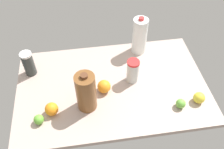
{
  "coord_description": "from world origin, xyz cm",
  "views": [
    {
      "loc": [
        15.24,
        100.93,
        125.05
      ],
      "look_at": [
        0.0,
        0.0,
        13.0
      ],
      "focal_mm": 40.0,
      "sensor_mm": 36.0,
      "label": 1
    }
  ],
  "objects_px": {
    "orange_beside_bowl": "(104,87)",
    "lime_near_front": "(181,104)",
    "tumbler_cup": "(133,71)",
    "orange_far_back": "(52,109)",
    "lime_loose": "(39,120)",
    "chocolate_milk_jug": "(86,92)",
    "shaker_bottle": "(29,64)",
    "lemon_by_jug": "(199,98)",
    "milk_jug": "(140,36)"
  },
  "relations": [
    {
      "from": "orange_beside_bowl",
      "to": "lime_near_front",
      "type": "xyz_separation_m",
      "value": [
        -0.43,
        0.19,
        -0.01
      ]
    },
    {
      "from": "orange_beside_bowl",
      "to": "tumbler_cup",
      "type": "bearing_deg",
      "value": -161.71
    },
    {
      "from": "orange_far_back",
      "to": "lime_loose",
      "type": "distance_m",
      "value": 0.09
    },
    {
      "from": "orange_beside_bowl",
      "to": "lime_loose",
      "type": "height_order",
      "value": "orange_beside_bowl"
    },
    {
      "from": "chocolate_milk_jug",
      "to": "lime_near_front",
      "type": "height_order",
      "value": "chocolate_milk_jug"
    },
    {
      "from": "shaker_bottle",
      "to": "chocolate_milk_jug",
      "type": "height_order",
      "value": "chocolate_milk_jug"
    },
    {
      "from": "shaker_bottle",
      "to": "lime_near_front",
      "type": "height_order",
      "value": "shaker_bottle"
    },
    {
      "from": "lime_near_front",
      "to": "orange_far_back",
      "type": "relative_size",
      "value": 0.74
    },
    {
      "from": "chocolate_milk_jug",
      "to": "orange_beside_bowl",
      "type": "relative_size",
      "value": 3.29
    },
    {
      "from": "lemon_by_jug",
      "to": "lime_loose",
      "type": "distance_m",
      "value": 0.94
    },
    {
      "from": "chocolate_milk_jug",
      "to": "lime_loose",
      "type": "xyz_separation_m",
      "value": [
        0.28,
        0.07,
        -0.1
      ]
    },
    {
      "from": "shaker_bottle",
      "to": "tumbler_cup",
      "type": "xyz_separation_m",
      "value": [
        -0.65,
        0.16,
        -0.0
      ]
    },
    {
      "from": "shaker_bottle",
      "to": "orange_far_back",
      "type": "xyz_separation_m",
      "value": [
        -0.14,
        0.34,
        -0.05
      ]
    },
    {
      "from": "shaker_bottle",
      "to": "tumbler_cup",
      "type": "relative_size",
      "value": 1.05
    },
    {
      "from": "shaker_bottle",
      "to": "orange_beside_bowl",
      "type": "xyz_separation_m",
      "value": [
        -0.46,
        0.22,
        -0.05
      ]
    },
    {
      "from": "lemon_by_jug",
      "to": "lime_loose",
      "type": "bearing_deg",
      "value": 0.39
    },
    {
      "from": "lime_loose",
      "to": "milk_jug",
      "type": "bearing_deg",
      "value": -143.32
    },
    {
      "from": "lime_loose",
      "to": "shaker_bottle",
      "type": "bearing_deg",
      "value": -79.96
    },
    {
      "from": "shaker_bottle",
      "to": "orange_far_back",
      "type": "bearing_deg",
      "value": 112.49
    },
    {
      "from": "chocolate_milk_jug",
      "to": "tumbler_cup",
      "type": "height_order",
      "value": "chocolate_milk_jug"
    },
    {
      "from": "shaker_bottle",
      "to": "chocolate_milk_jug",
      "type": "bearing_deg",
      "value": 137.3
    },
    {
      "from": "lime_loose",
      "to": "chocolate_milk_jug",
      "type": "bearing_deg",
      "value": -164.85
    },
    {
      "from": "shaker_bottle",
      "to": "orange_far_back",
      "type": "distance_m",
      "value": 0.37
    },
    {
      "from": "shaker_bottle",
      "to": "orange_far_back",
      "type": "height_order",
      "value": "shaker_bottle"
    },
    {
      "from": "shaker_bottle",
      "to": "lime_loose",
      "type": "xyz_separation_m",
      "value": [
        -0.07,
        0.39,
        -0.06
      ]
    },
    {
      "from": "chocolate_milk_jug",
      "to": "lemon_by_jug",
      "type": "height_order",
      "value": "chocolate_milk_jug"
    },
    {
      "from": "lemon_by_jug",
      "to": "orange_far_back",
      "type": "xyz_separation_m",
      "value": [
        0.86,
        -0.05,
        0.0
      ]
    },
    {
      "from": "orange_far_back",
      "to": "lime_loose",
      "type": "relative_size",
      "value": 1.36
    },
    {
      "from": "lime_near_front",
      "to": "lime_loose",
      "type": "bearing_deg",
      "value": -1.0
    },
    {
      "from": "shaker_bottle",
      "to": "lemon_by_jug",
      "type": "distance_m",
      "value": 1.08
    },
    {
      "from": "lemon_by_jug",
      "to": "lime_near_front",
      "type": "bearing_deg",
      "value": 9.74
    },
    {
      "from": "milk_jug",
      "to": "chocolate_milk_jug",
      "type": "relative_size",
      "value": 1.05
    },
    {
      "from": "lemon_by_jug",
      "to": "lime_loose",
      "type": "relative_size",
      "value": 1.22
    },
    {
      "from": "tumbler_cup",
      "to": "lime_near_front",
      "type": "height_order",
      "value": "tumbler_cup"
    },
    {
      "from": "lemon_by_jug",
      "to": "orange_far_back",
      "type": "distance_m",
      "value": 0.87
    },
    {
      "from": "milk_jug",
      "to": "chocolate_milk_jug",
      "type": "height_order",
      "value": "milk_jug"
    },
    {
      "from": "milk_jug",
      "to": "lemon_by_jug",
      "type": "relative_size",
      "value": 4.11
    },
    {
      "from": "lime_loose",
      "to": "lemon_by_jug",
      "type": "bearing_deg",
      "value": -179.61
    },
    {
      "from": "lime_loose",
      "to": "orange_beside_bowl",
      "type": "bearing_deg",
      "value": -156.21
    },
    {
      "from": "lemon_by_jug",
      "to": "lime_loose",
      "type": "xyz_separation_m",
      "value": [
        0.94,
        0.01,
        -0.01
      ]
    },
    {
      "from": "tumbler_cup",
      "to": "orange_far_back",
      "type": "relative_size",
      "value": 2.15
    },
    {
      "from": "chocolate_milk_jug",
      "to": "orange_far_back",
      "type": "relative_size",
      "value": 3.51
    },
    {
      "from": "chocolate_milk_jug",
      "to": "lime_loose",
      "type": "bearing_deg",
      "value": 15.15
    },
    {
      "from": "milk_jug",
      "to": "lime_loose",
      "type": "distance_m",
      "value": 0.86
    },
    {
      "from": "lemon_by_jug",
      "to": "orange_beside_bowl",
      "type": "relative_size",
      "value": 0.84
    },
    {
      "from": "shaker_bottle",
      "to": "lemon_by_jug",
      "type": "relative_size",
      "value": 2.52
    },
    {
      "from": "lime_near_front",
      "to": "orange_far_back",
      "type": "bearing_deg",
      "value": -5.15
    },
    {
      "from": "orange_far_back",
      "to": "tumbler_cup",
      "type": "bearing_deg",
      "value": -160.33
    },
    {
      "from": "milk_jug",
      "to": "orange_beside_bowl",
      "type": "relative_size",
      "value": 3.45
    },
    {
      "from": "chocolate_milk_jug",
      "to": "tumbler_cup",
      "type": "bearing_deg",
      "value": -152.2
    }
  ]
}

